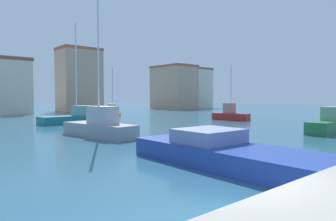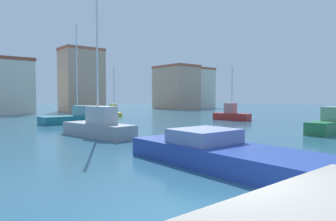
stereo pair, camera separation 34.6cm
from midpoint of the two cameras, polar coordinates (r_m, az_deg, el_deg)
water at (r=31.44m, az=-0.61°, el=-2.28°), size 160.00×160.00×0.00m
sailboat_teal_far_left at (r=32.26m, az=-17.03°, el=-1.21°), size 7.62×2.58×10.15m
sailboat_yellow_mid_harbor at (r=42.90m, az=-10.76°, el=-0.16°), size 1.91×4.19×6.84m
sailboat_red_distant_north at (r=35.37m, az=11.47°, el=-0.69°), size 2.16×4.43×6.20m
motorboat_green_inner_mooring at (r=25.57m, az=28.15°, el=-2.20°), size 5.89×1.72×1.94m
motorboat_blue_distant_east at (r=12.13m, az=10.20°, el=-7.91°), size 3.08×8.61×1.36m
sailboat_grey_far_right at (r=20.75m, az=-13.27°, el=-2.88°), size 2.72×6.21×10.09m
warehouse_block at (r=59.22m, az=-16.65°, el=5.63°), size 7.40×5.64×11.76m
yacht_club at (r=68.81m, az=0.92°, el=4.46°), size 6.54×9.83×9.74m
harbor_office at (r=73.26m, az=4.82°, el=4.30°), size 7.30×6.10×9.63m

